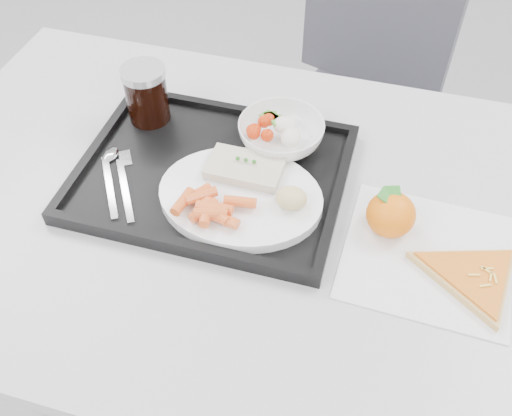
{
  "coord_description": "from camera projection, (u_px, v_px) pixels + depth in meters",
  "views": [
    {
      "loc": [
        0.2,
        -0.31,
        1.45
      ],
      "look_at": [
        0.03,
        0.28,
        0.77
      ],
      "focal_mm": 40.0,
      "sensor_mm": 36.0,
      "label": 1
    }
  ],
  "objects": [
    {
      "name": "dinner_plate",
      "position": [
        240.0,
        197.0,
        0.93
      ],
      "size": [
        0.27,
        0.27,
        0.02
      ],
      "color": "white",
      "rests_on": "tray"
    },
    {
      "name": "pizza_slice",
      "position": [
        472.0,
        276.0,
        0.84
      ],
      "size": [
        0.23,
        0.23,
        0.02
      ],
      "color": "tan",
      "rests_on": "napkin"
    },
    {
      "name": "bread_roll",
      "position": [
        291.0,
        198.0,
        0.89
      ],
      "size": [
        0.06,
        0.06,
        0.03
      ],
      "color": "tan",
      "rests_on": "dinner_plate"
    },
    {
      "name": "tray",
      "position": [
        213.0,
        174.0,
        0.98
      ],
      "size": [
        0.45,
        0.35,
        0.03
      ],
      "color": "black",
      "rests_on": "table"
    },
    {
      "name": "chair",
      "position": [
        364.0,
        86.0,
        1.52
      ],
      "size": [
        0.53,
        0.53,
        0.93
      ],
      "color": "#3D3E45",
      "rests_on": "ground"
    },
    {
      "name": "fish_fillet",
      "position": [
        245.0,
        168.0,
        0.95
      ],
      "size": [
        0.13,
        0.08,
        0.02
      ],
      "color": "beige",
      "rests_on": "dinner_plate"
    },
    {
      "name": "cutlery",
      "position": [
        116.0,
        174.0,
        0.97
      ],
      "size": [
        0.13,
        0.16,
        0.01
      ],
      "color": "silver",
      "rests_on": "tray"
    },
    {
      "name": "table",
      "position": [
        242.0,
        228.0,
        1.0
      ],
      "size": [
        1.2,
        0.8,
        0.75
      ],
      "color": "silver",
      "rests_on": "ground"
    },
    {
      "name": "salad_contents",
      "position": [
        277.0,
        130.0,
        1.0
      ],
      "size": [
        0.1,
        0.08,
        0.03
      ],
      "color": "#BD2A08",
      "rests_on": "salad_bowl"
    },
    {
      "name": "napkin",
      "position": [
        427.0,
        256.0,
        0.87
      ],
      "size": [
        0.26,
        0.25,
        0.0
      ],
      "color": "silver",
      "rests_on": "table"
    },
    {
      "name": "cola_glass",
      "position": [
        146.0,
        93.0,
        1.03
      ],
      "size": [
        0.08,
        0.08,
        0.11
      ],
      "color": "black",
      "rests_on": "tray"
    },
    {
      "name": "salad_bowl",
      "position": [
        281.0,
        134.0,
        1.01
      ],
      "size": [
        0.15,
        0.15,
        0.05
      ],
      "color": "white",
      "rests_on": "tray"
    },
    {
      "name": "tangerine",
      "position": [
        391.0,
        214.0,
        0.89
      ],
      "size": [
        0.09,
        0.09,
        0.07
      ],
      "color": "orange",
      "rests_on": "napkin"
    },
    {
      "name": "carrot_pile",
      "position": [
        210.0,
        207.0,
        0.88
      ],
      "size": [
        0.12,
        0.09,
        0.03
      ],
      "color": "orange",
      "rests_on": "dinner_plate"
    }
  ]
}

